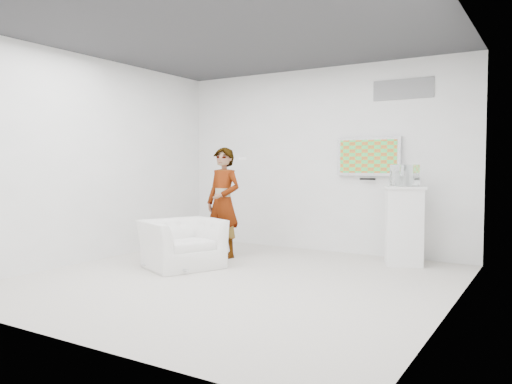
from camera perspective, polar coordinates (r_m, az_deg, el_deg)
room at (r=6.10m, az=-2.31°, el=3.87°), size 5.01×5.01×3.00m
tv at (r=7.94m, az=12.77°, el=3.99°), size 1.00×0.08×0.60m
logo_decal at (r=7.91m, az=16.45°, el=11.21°), size 0.90×0.02×0.30m
person at (r=7.67m, az=-3.75°, el=-1.19°), size 0.66×0.48×1.69m
armchair at (r=7.02m, az=-8.46°, el=-5.84°), size 1.23×1.30×0.66m
pedestal at (r=7.41m, az=16.52°, el=-3.68°), size 0.70×0.70×1.12m
floor_uplight at (r=7.75m, az=17.52°, el=-6.45°), size 0.20×0.20×0.30m
vitrine at (r=7.36m, az=16.61°, el=1.83°), size 0.43×0.43×0.30m
console at (r=7.36m, az=16.60°, el=1.51°), size 0.14×0.16×0.22m
wii_remote at (r=7.60m, az=-1.60°, el=3.86°), size 0.07×0.15×0.04m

